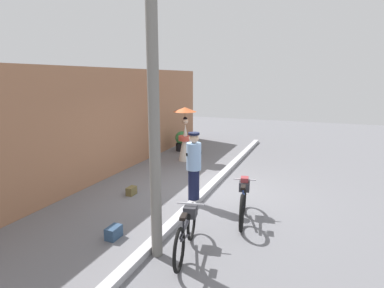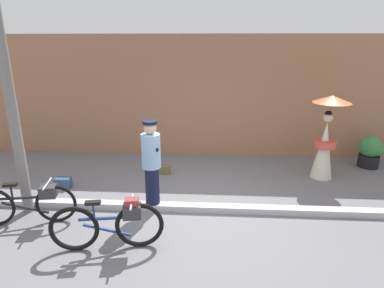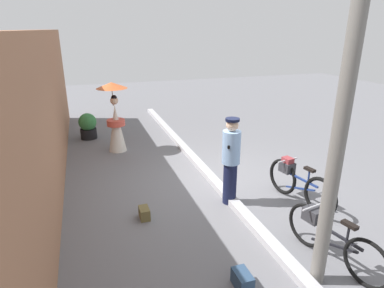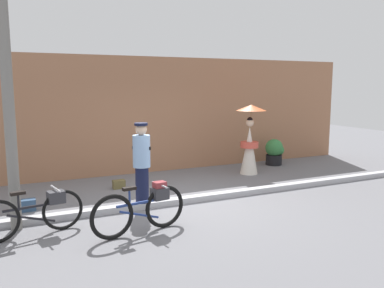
# 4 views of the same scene
# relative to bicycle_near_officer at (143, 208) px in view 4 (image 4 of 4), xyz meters

# --- Properties ---
(ground_plane) EXTENTS (30.00, 30.00, 0.00)m
(ground_plane) POSITION_rel_bicycle_near_officer_xyz_m (1.19, 1.23, -0.42)
(ground_plane) COLOR slate
(building_wall) EXTENTS (14.00, 0.40, 3.19)m
(building_wall) POSITION_rel_bicycle_near_officer_xyz_m (1.19, 4.54, 1.17)
(building_wall) COLOR #9E6B4C
(building_wall) RESTS_ON ground_plane
(sidewalk_curb) EXTENTS (14.00, 0.20, 0.12)m
(sidewalk_curb) POSITION_rel_bicycle_near_officer_xyz_m (1.19, 1.23, -0.36)
(sidewalk_curb) COLOR #B2B2B7
(sidewalk_curb) RESTS_ON ground_plane
(bicycle_near_officer) EXTENTS (1.68, 0.48, 0.81)m
(bicycle_near_officer) POSITION_rel_bicycle_near_officer_xyz_m (0.00, 0.00, 0.00)
(bicycle_near_officer) COLOR black
(bicycle_near_officer) RESTS_ON ground_plane
(bicycle_far_side) EXTENTS (1.67, 0.50, 0.77)m
(bicycle_far_side) POSITION_rel_bicycle_near_officer_xyz_m (-1.61, 0.61, -0.03)
(bicycle_far_side) COLOR black
(bicycle_far_side) RESTS_ON ground_plane
(person_officer) EXTENTS (0.34, 0.34, 1.70)m
(person_officer) POSITION_rel_bicycle_near_officer_xyz_m (0.39, 1.26, 0.48)
(person_officer) COLOR #141938
(person_officer) RESTS_ON ground_plane
(person_with_parasol) EXTENTS (0.82, 0.82, 1.89)m
(person_with_parasol) POSITION_rel_bicycle_near_officer_xyz_m (4.02, 3.00, 0.54)
(person_with_parasol) COLOR silver
(person_with_parasol) RESTS_ON ground_plane
(potted_plant_by_door) EXTENTS (0.55, 0.54, 0.79)m
(potted_plant_by_door) POSITION_rel_bicycle_near_officer_xyz_m (5.40, 3.71, -0.01)
(potted_plant_by_door) COLOR black
(potted_plant_by_door) RESTS_ON ground_plane
(backpack_on_pavement) EXTENTS (0.28, 0.17, 0.20)m
(backpack_on_pavement) POSITION_rel_bicycle_near_officer_xyz_m (0.35, 2.93, -0.32)
(backpack_on_pavement) COLOR brown
(backpack_on_pavement) RESTS_ON ground_plane
(backpack_spare) EXTENTS (0.32, 0.20, 0.23)m
(backpack_spare) POSITION_rel_bicycle_near_officer_xyz_m (-1.69, 2.03, -0.31)
(backpack_spare) COLOR navy
(backpack_spare) RESTS_ON ground_plane
(utility_pole) EXTENTS (0.18, 0.18, 4.80)m
(utility_pole) POSITION_rel_bicycle_near_officer_xyz_m (-1.90, 1.02, 1.98)
(utility_pole) COLOR slate
(utility_pole) RESTS_ON ground_plane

